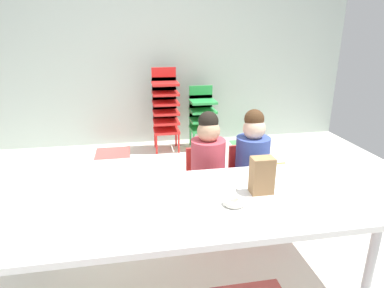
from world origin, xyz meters
name	(u,v)px	position (x,y,z in m)	size (l,w,h in m)	color
ground_plane	(161,230)	(0.00, 0.00, -0.01)	(5.55, 4.43, 0.02)	silver
back_wall	(142,41)	(0.00, 2.22, 1.34)	(5.55, 0.10, 2.68)	#B2C1B7
craft_table	(190,207)	(0.12, -0.62, 0.53)	(2.01, 0.83, 0.57)	white
seated_child_near_camera	(208,159)	(0.38, 0.02, 0.55)	(0.32, 0.31, 0.92)	red
seated_child_middle_seat	(252,156)	(0.73, 0.02, 0.55)	(0.34, 0.34, 0.92)	red
kid_chair_red_stack	(165,106)	(0.24, 1.83, 0.58)	(0.32, 0.30, 1.04)	red
kid_chair_green_stack	(202,113)	(0.71, 1.83, 0.46)	(0.32, 0.30, 0.80)	green
paper_bag_brown	(262,175)	(0.56, -0.59, 0.68)	(0.13, 0.09, 0.22)	#9E754C
paper_plate_near_edge	(234,205)	(0.35, -0.72, 0.58)	(0.18, 0.18, 0.01)	white
paper_plate_center_table	(223,186)	(0.36, -0.49, 0.58)	(0.18, 0.18, 0.01)	white
donut_powdered_on_plate	(234,201)	(0.35, -0.72, 0.60)	(0.13, 0.13, 0.04)	white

